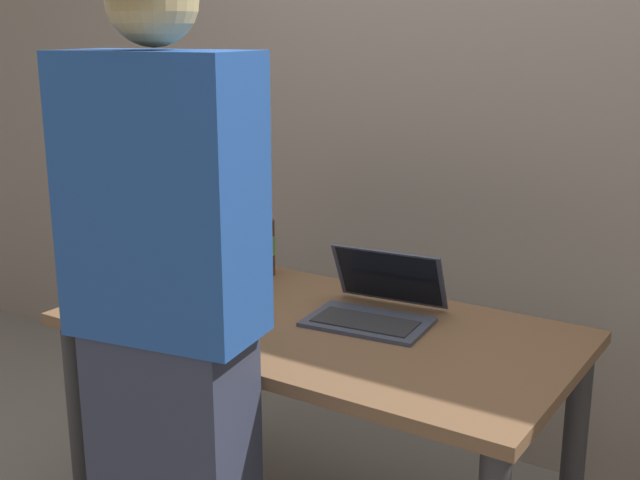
% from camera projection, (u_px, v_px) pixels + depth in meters
% --- Properties ---
extents(desk, '(1.48, 0.79, 0.75)m').
position_uv_depth(desk, '(318.00, 358.00, 2.38)').
color(desk, brown).
rests_on(desk, ground).
extents(laptop, '(0.38, 0.35, 0.19)m').
position_uv_depth(laptop, '(376.00, 304.00, 2.38)').
color(laptop, '#383D4C').
rests_on(laptop, desk).
extents(beer_bottle_dark, '(0.07, 0.07, 0.27)m').
position_uv_depth(beer_bottle_dark, '(216.00, 245.00, 2.79)').
color(beer_bottle_dark, brown).
rests_on(beer_bottle_dark, desk).
extents(beer_bottle_brown, '(0.07, 0.07, 0.31)m').
position_uv_depth(beer_bottle_brown, '(265.00, 241.00, 2.78)').
color(beer_bottle_brown, '#472B14').
rests_on(beer_bottle_brown, desk).
extents(beer_bottle_amber, '(0.07, 0.07, 0.31)m').
position_uv_depth(beer_bottle_amber, '(243.00, 254.00, 2.61)').
color(beer_bottle_amber, '#1E5123').
rests_on(beer_bottle_amber, desk).
extents(person_figure, '(0.47, 0.34, 1.78)m').
position_uv_depth(person_figure, '(169.00, 330.00, 1.90)').
color(person_figure, '#2D3347').
rests_on(person_figure, ground).
extents(coffee_mug, '(0.11, 0.07, 0.09)m').
position_uv_depth(coffee_mug, '(208.00, 294.00, 2.46)').
color(coffee_mug, '#BF4C33').
rests_on(coffee_mug, desk).
extents(back_wall, '(6.00, 0.10, 2.60)m').
position_uv_depth(back_wall, '(452.00, 109.00, 2.94)').
color(back_wall, gray).
rests_on(back_wall, ground).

